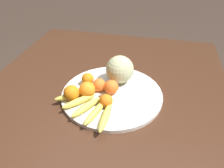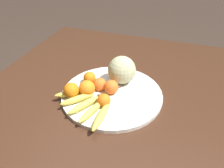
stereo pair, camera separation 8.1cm
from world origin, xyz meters
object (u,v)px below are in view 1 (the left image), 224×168
orange_back_right (106,101)px  orange_back_left (99,85)px  orange_front_left (111,87)px  orange_top_small (87,90)px  banana_bunch (88,106)px  melon (120,70)px  produce_tag (95,93)px  orange_mid_center (71,93)px  orange_front_right (88,79)px  fruit_bowl (112,94)px  kitchen_table (104,104)px

orange_back_right → orange_back_left: bearing=-149.9°
orange_front_left → orange_top_small: orange_top_small is taller
banana_bunch → orange_front_left: bearing=-178.8°
melon → orange_back_left: melon is taller
orange_front_left → produce_tag: size_ratio=0.67×
orange_top_small → orange_mid_center: bearing=-59.2°
melon → produce_tag: bearing=-36.7°
orange_top_small → orange_back_left: bearing=144.1°
orange_front_right → orange_back_left: (0.03, 0.07, 0.00)m
orange_mid_center → orange_back_left: 0.13m
fruit_bowl → orange_front_left: (0.00, -0.00, 0.04)m
fruit_bowl → orange_mid_center: (0.08, -0.16, 0.04)m
kitchen_table → orange_back_right: 0.19m
melon → orange_top_small: (0.15, -0.12, -0.03)m
produce_tag → fruit_bowl: bearing=103.3°
orange_front_right → orange_back_left: size_ratio=0.98×
kitchen_table → orange_top_small: size_ratio=18.35×
kitchen_table → orange_top_small: bearing=-33.8°
kitchen_table → orange_back_left: 0.14m
orange_front_left → orange_mid_center: orange_mid_center is taller
melon → orange_back_right: size_ratio=2.35×
fruit_bowl → banana_bunch: size_ratio=1.74×
orange_front_right → melon: bearing=112.5°
kitchen_table → orange_mid_center: 0.22m
orange_mid_center → orange_top_small: bearing=120.8°
orange_front_left → orange_top_small: bearing=-63.7°
orange_front_right → banana_bunch: bearing=18.2°
orange_back_right → orange_top_small: (-0.05, -0.10, 0.01)m
banana_bunch → orange_mid_center: orange_mid_center is taller
orange_front_left → orange_mid_center: 0.18m
melon → orange_top_small: size_ratio=1.84×
melon → orange_back_right: melon is taller
fruit_bowl → orange_top_small: 0.12m
orange_mid_center → melon: bearing=136.3°
fruit_bowl → orange_back_right: 0.10m
banana_bunch → produce_tag: bearing=-148.8°
orange_back_right → orange_front_left: bearing=179.6°
orange_front_right → orange_mid_center: bearing=-14.7°
kitchen_table → melon: bearing=137.5°
orange_back_left → orange_top_small: bearing=-35.9°
produce_tag → orange_back_right: bearing=42.3°
orange_top_small → banana_bunch: bearing=19.6°
orange_front_right → orange_top_small: (0.09, 0.03, 0.01)m
orange_back_left → produce_tag: 0.04m
banana_bunch → orange_back_right: orange_back_right is taller
banana_bunch → orange_back_right: 0.08m
melon → orange_front_left: size_ratio=2.06×
fruit_bowl → produce_tag: (0.02, -0.08, 0.01)m
fruit_bowl → orange_mid_center: 0.19m
orange_back_right → produce_tag: bearing=-134.5°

